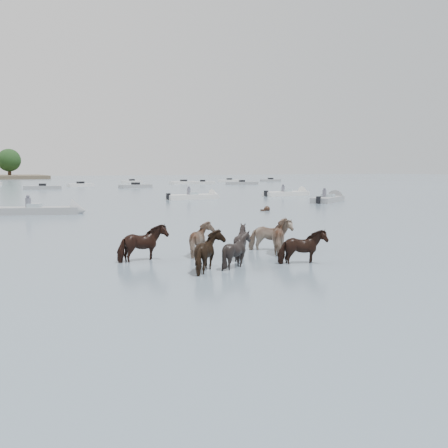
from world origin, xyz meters
name	(u,v)px	position (x,y,z in m)	size (l,w,h in m)	color
ground	(293,259)	(0.00, 0.00, 0.00)	(400.00, 400.00, 0.00)	slate
pony_herd	(236,245)	(-1.81, 0.73, 0.50)	(6.72, 4.26, 1.41)	black
swimming_pony	(266,209)	(9.28, 17.11, 0.10)	(0.72, 0.44, 0.44)	black
motorboat_b	(47,211)	(-5.25, 21.35, 0.22)	(6.36, 3.46, 1.92)	gray
motorboat_c	(200,197)	(10.52, 31.96, 0.23)	(5.71, 1.60, 1.92)	silver
motorboat_d	(330,199)	(19.76, 23.11, 0.22)	(5.64, 4.60, 1.92)	gray
motorboat_e	(292,194)	(22.30, 33.21, 0.22)	(6.21, 2.17, 1.92)	silver
distant_flotilla	(38,185)	(0.17, 76.95, 0.26)	(104.41, 27.25, 0.93)	gray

